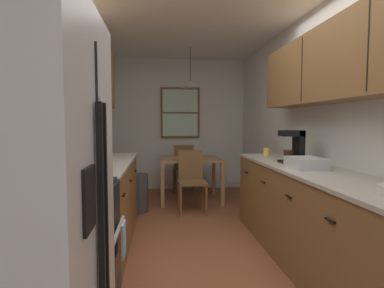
{
  "coord_description": "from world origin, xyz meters",
  "views": [
    {
      "loc": [
        -0.39,
        -2.43,
        1.32
      ],
      "look_at": [
        0.02,
        1.29,
        1.05
      ],
      "focal_mm": 28.67,
      "sensor_mm": 36.0,
      "label": 1
    }
  ],
  "objects_px": {
    "refrigerator": "(10,235)",
    "stove_range": "(64,255)",
    "dish_rack": "(306,163)",
    "dining_chair_far": "(184,166)",
    "storage_canister": "(82,164)",
    "coffee_maker": "(294,146)",
    "trash_bin": "(138,193)",
    "mug_by_coffeemaker": "(266,152)",
    "dining_table": "(190,164)",
    "dining_chair_near": "(191,178)",
    "microwave_over_range": "(39,68)",
    "table_serving_bowl": "(185,156)"
  },
  "relations": [
    {
      "from": "dining_table",
      "to": "microwave_over_range",
      "type": "bearing_deg",
      "value": -111.81
    },
    {
      "from": "trash_bin",
      "to": "dish_rack",
      "type": "bearing_deg",
      "value": -48.77
    },
    {
      "from": "microwave_over_range",
      "to": "coffee_maker",
      "type": "relative_size",
      "value": 1.8
    },
    {
      "from": "dining_table",
      "to": "dining_chair_near",
      "type": "distance_m",
      "value": 0.64
    },
    {
      "from": "refrigerator",
      "to": "trash_bin",
      "type": "height_order",
      "value": "refrigerator"
    },
    {
      "from": "dining_chair_far",
      "to": "coffee_maker",
      "type": "distance_m",
      "value": 2.89
    },
    {
      "from": "dining_chair_far",
      "to": "storage_canister",
      "type": "distance_m",
      "value": 3.42
    },
    {
      "from": "trash_bin",
      "to": "mug_by_coffeemaker",
      "type": "height_order",
      "value": "mug_by_coffeemaker"
    },
    {
      "from": "microwave_over_range",
      "to": "dining_table",
      "type": "relative_size",
      "value": 0.61
    },
    {
      "from": "microwave_over_range",
      "to": "dish_rack",
      "type": "distance_m",
      "value": 2.27
    },
    {
      "from": "dining_chair_far",
      "to": "table_serving_bowl",
      "type": "xyz_separation_m",
      "value": [
        -0.03,
        -0.56,
        0.25
      ]
    },
    {
      "from": "table_serving_bowl",
      "to": "refrigerator",
      "type": "bearing_deg",
      "value": -104.43
    },
    {
      "from": "dining_chair_near",
      "to": "storage_canister",
      "type": "height_order",
      "value": "storage_canister"
    },
    {
      "from": "trash_bin",
      "to": "storage_canister",
      "type": "height_order",
      "value": "storage_canister"
    },
    {
      "from": "dining_table",
      "to": "trash_bin",
      "type": "distance_m",
      "value": 1.06
    },
    {
      "from": "dining_table",
      "to": "mug_by_coffeemaker",
      "type": "bearing_deg",
      "value": -59.81
    },
    {
      "from": "dining_chair_near",
      "to": "dining_chair_far",
      "type": "height_order",
      "value": "same"
    },
    {
      "from": "refrigerator",
      "to": "dish_rack",
      "type": "bearing_deg",
      "value": 36.6
    },
    {
      "from": "stove_range",
      "to": "microwave_over_range",
      "type": "relative_size",
      "value": 1.81
    },
    {
      "from": "trash_bin",
      "to": "table_serving_bowl",
      "type": "xyz_separation_m",
      "value": [
        0.75,
        0.63,
        0.47
      ]
    },
    {
      "from": "dining_chair_near",
      "to": "coffee_maker",
      "type": "xyz_separation_m",
      "value": [
        0.92,
        -1.42,
        0.58
      ]
    },
    {
      "from": "stove_range",
      "to": "table_serving_bowl",
      "type": "bearing_deg",
      "value": 71.85
    },
    {
      "from": "coffee_maker",
      "to": "dish_rack",
      "type": "relative_size",
      "value": 0.99
    },
    {
      "from": "table_serving_bowl",
      "to": "trash_bin",
      "type": "bearing_deg",
      "value": -139.74
    },
    {
      "from": "dining_table",
      "to": "dining_chair_near",
      "type": "height_order",
      "value": "dining_chair_near"
    },
    {
      "from": "dining_table",
      "to": "storage_canister",
      "type": "relative_size",
      "value": 5.91
    },
    {
      "from": "storage_canister",
      "to": "dish_rack",
      "type": "xyz_separation_m",
      "value": [
        1.94,
        0.14,
        -0.03
      ]
    },
    {
      "from": "table_serving_bowl",
      "to": "dining_chair_far",
      "type": "bearing_deg",
      "value": 86.52
    },
    {
      "from": "dining_table",
      "to": "trash_bin",
      "type": "height_order",
      "value": "dining_table"
    },
    {
      "from": "dining_table",
      "to": "storage_canister",
      "type": "height_order",
      "value": "storage_canister"
    },
    {
      "from": "stove_range",
      "to": "dish_rack",
      "type": "height_order",
      "value": "stove_range"
    },
    {
      "from": "dining_chair_near",
      "to": "dining_chair_far",
      "type": "xyz_separation_m",
      "value": [
        -0.01,
        1.26,
        0.0
      ]
    },
    {
      "from": "microwave_over_range",
      "to": "dining_chair_far",
      "type": "height_order",
      "value": "microwave_over_range"
    },
    {
      "from": "coffee_maker",
      "to": "dish_rack",
      "type": "distance_m",
      "value": 0.41
    },
    {
      "from": "refrigerator",
      "to": "stove_range",
      "type": "distance_m",
      "value": 0.86
    },
    {
      "from": "dish_rack",
      "to": "table_serving_bowl",
      "type": "height_order",
      "value": "dish_rack"
    },
    {
      "from": "refrigerator",
      "to": "dining_table",
      "type": "bearing_deg",
      "value": 74.1
    },
    {
      "from": "trash_bin",
      "to": "mug_by_coffeemaker",
      "type": "distance_m",
      "value": 1.97
    },
    {
      "from": "coffee_maker",
      "to": "dish_rack",
      "type": "xyz_separation_m",
      "value": [
        -0.06,
        -0.39,
        -0.13
      ]
    },
    {
      "from": "dish_rack",
      "to": "dining_table",
      "type": "bearing_deg",
      "value": 108.39
    },
    {
      "from": "dining_chair_far",
      "to": "coffee_maker",
      "type": "height_order",
      "value": "coffee_maker"
    },
    {
      "from": "refrigerator",
      "to": "trash_bin",
      "type": "relative_size",
      "value": 3.17
    },
    {
      "from": "microwave_over_range",
      "to": "dining_chair_near",
      "type": "height_order",
      "value": "microwave_over_range"
    },
    {
      "from": "stove_range",
      "to": "mug_by_coffeemaker",
      "type": "relative_size",
      "value": 9.83
    },
    {
      "from": "dining_chair_near",
      "to": "storage_canister",
      "type": "relative_size",
      "value": 5.33
    },
    {
      "from": "trash_bin",
      "to": "table_serving_bowl",
      "type": "relative_size",
      "value": 3.17
    },
    {
      "from": "stove_range",
      "to": "dish_rack",
      "type": "distance_m",
      "value": 2.11
    },
    {
      "from": "trash_bin",
      "to": "table_serving_bowl",
      "type": "distance_m",
      "value": 1.09
    },
    {
      "from": "stove_range",
      "to": "storage_canister",
      "type": "bearing_deg",
      "value": 90.61
    },
    {
      "from": "dining_chair_far",
      "to": "table_serving_bowl",
      "type": "height_order",
      "value": "dining_chair_far"
    }
  ]
}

